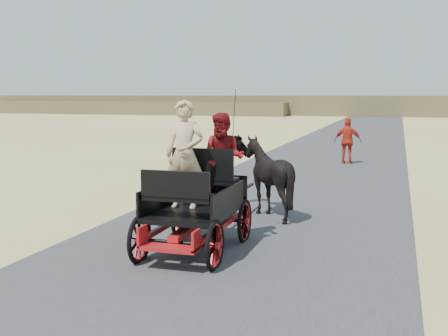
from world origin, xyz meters
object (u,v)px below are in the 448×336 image
(pedestrian, at_px, (348,141))
(horse_left, at_px, (219,175))
(carriage, at_px, (196,230))
(horse_right, at_px, (268,177))

(pedestrian, bearing_deg, horse_left, 79.28)
(horse_left, xyz_separation_m, pedestrian, (1.93, 9.72, 0.02))
(pedestrian, bearing_deg, carriage, 84.32)
(horse_left, bearing_deg, horse_right, -180.00)
(carriage, relative_size, pedestrian, 1.39)
(horse_left, distance_m, pedestrian, 9.91)
(carriage, distance_m, pedestrian, 12.81)
(horse_left, bearing_deg, carriage, 100.39)
(carriage, xyz_separation_m, horse_left, (-0.55, 3.00, 0.49))
(horse_left, height_order, pedestrian, pedestrian)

